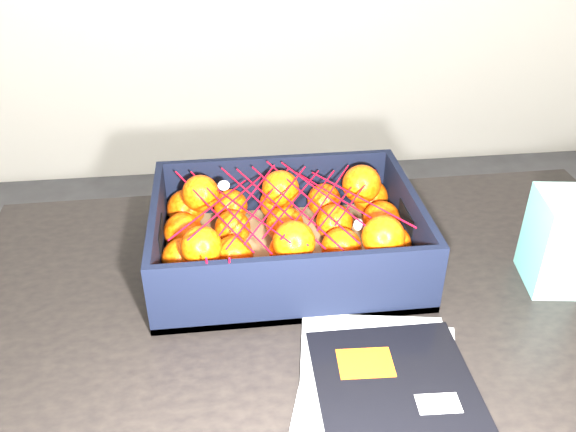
{
  "coord_description": "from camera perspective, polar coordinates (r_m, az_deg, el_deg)",
  "views": [
    {
      "loc": [
        -0.15,
        -0.89,
        1.38
      ],
      "look_at": [
        -0.05,
        -0.07,
        0.86
      ],
      "focal_mm": 37.73,
      "sensor_mm": 36.0,
      "label": 1
    }
  ],
  "objects": [
    {
      "name": "clementine_heap",
      "position": [
        1.03,
        -0.1,
        -1.61
      ],
      "size": [
        0.42,
        0.31,
        0.12
      ],
      "color": "#EC4604",
      "rests_on": "produce_crate"
    },
    {
      "name": "magazine_stack",
      "position": [
        0.84,
        9.23,
        -16.24
      ],
      "size": [
        0.28,
        0.34,
        0.02
      ],
      "color": "silver",
      "rests_on": "table"
    },
    {
      "name": "retail_carton",
      "position": [
        1.06,
        23.82,
        -2.18
      ],
      "size": [
        0.09,
        0.12,
        0.16
      ],
      "primitive_type": "cube",
      "rotation": [
        0.0,
        0.0,
        -0.15
      ],
      "color": "silver",
      "rests_on": "table"
    },
    {
      "name": "mesh_net",
      "position": [
        0.99,
        -0.46,
        1.01
      ],
      "size": [
        0.37,
        0.29,
        0.09
      ],
      "color": "red",
      "rests_on": "clementine_heap"
    },
    {
      "name": "produce_crate",
      "position": [
        1.04,
        -0.2,
        -2.55
      ],
      "size": [
        0.44,
        0.33,
        0.12
      ],
      "color": "olive",
      "rests_on": "table"
    },
    {
      "name": "table",
      "position": [
        1.03,
        4.2,
        -12.96
      ],
      "size": [
        1.21,
        0.81,
        0.75
      ],
      "color": "black",
      "rests_on": "ground"
    }
  ]
}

